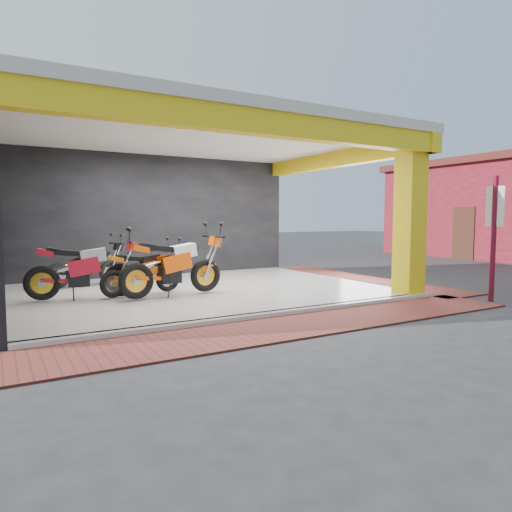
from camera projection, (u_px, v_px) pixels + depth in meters
The scene contains 15 objects.
ground at pixel (242, 308), 8.80m from camera, with size 80.00×80.00×0.00m, color #2D2D30.
showroom_floor at pixel (200, 291), 10.51m from camera, with size 8.00×6.00×0.10m, color silver.
showroom_ceiling at pixel (199, 134), 10.22m from camera, with size 8.40×6.40×0.20m, color beige.
back_wall at pixel (157, 217), 13.05m from camera, with size 8.20×0.20×3.50m, color black.
corner_column at pixel (410, 217), 9.88m from camera, with size 0.50×0.50×3.50m, color yellow.
header_beam_front at pixel (269, 124), 7.66m from camera, with size 8.40×0.30×0.40m, color yellow.
header_beam_right at pixel (337, 159), 12.25m from camera, with size 0.30×6.40×0.40m, color yellow.
floor_kerb at pixel (269, 315), 7.91m from camera, with size 8.00×0.20×0.10m, color silver.
paver_front at pixel (295, 326), 7.24m from camera, with size 9.00×1.40×0.03m, color maroon.
paver_right at pixel (357, 279), 12.92m from camera, with size 1.40×7.00×0.03m, color maroon.
signpost at pixel (494, 233), 9.36m from camera, with size 0.10×0.36×2.58m.
moto_hero at pixel (205, 259), 9.86m from camera, with size 2.41×0.89×1.48m, color #F6570A, non-canonical shape.
moto_row_a at pixel (120, 264), 9.29m from camera, with size 2.26×0.84×1.38m, color red, non-canonical shape.
moto_row_b at pixel (168, 266), 9.94m from camera, with size 1.90×0.70×1.16m, color orange, non-canonical shape.
moto_row_d at pixel (111, 260), 11.19m from camera, with size 1.97×0.73×1.20m, color black, non-canonical shape.
Camera 1 is at (-4.12, -7.65, 1.72)m, focal length 32.00 mm.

